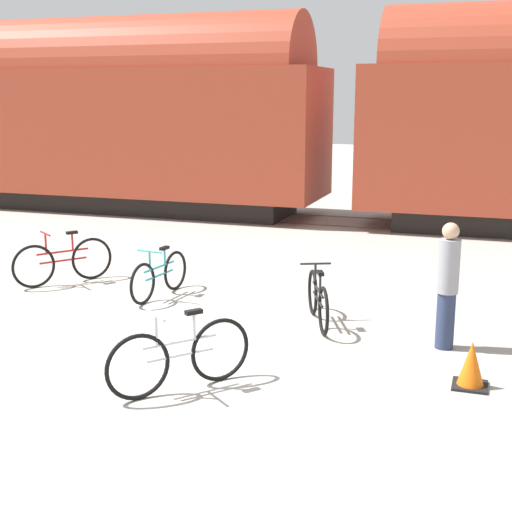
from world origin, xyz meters
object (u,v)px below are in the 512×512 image
person_in_grey (447,285)px  bicycle_silver (180,356)px  bicycle_teal (159,276)px  traffic_cone (471,366)px  bicycle_black (318,300)px  bicycle_maroon (63,261)px  freight_train (343,112)px

person_in_grey → bicycle_silver: bearing=-162.8°
bicycle_teal → person_in_grey: person_in_grey is taller
person_in_grey → traffic_cone: (0.39, -1.24, -0.62)m
bicycle_black → bicycle_maroon: bearing=170.7°
traffic_cone → bicycle_teal: bearing=156.1°
freight_train → traffic_cone: freight_train is taller
bicycle_black → bicycle_maroon: (-4.84, 0.79, 0.04)m
bicycle_maroon → person_in_grey: bearing=-10.5°
bicycle_silver → person_in_grey: person_in_grey is taller
traffic_cone → bicycle_silver: bearing=-159.8°
traffic_cone → freight_train: bearing=109.9°
freight_train → person_in_grey: 9.88m
bicycle_teal → traffic_cone: bicycle_teal is taller
bicycle_silver → traffic_cone: 3.34m
person_in_grey → bicycle_teal: bearing=144.0°
bicycle_silver → bicycle_black: bicycle_silver is taller
freight_train → bicycle_black: (1.51, -8.64, -2.48)m
bicycle_teal → bicycle_silver: bearing=-60.3°
person_in_grey → traffic_cone: bearing=-96.4°
bicycle_silver → bicycle_maroon: (-3.94, 3.63, 0.00)m
bicycle_silver → bicycle_maroon: bicycle_maroon is taller
bicycle_maroon → traffic_cone: size_ratio=2.76×
bicycle_black → person_in_grey: person_in_grey is taller
bicycle_teal → bicycle_black: bearing=-11.2°
bicycle_teal → bicycle_maroon: (-2.00, 0.23, 0.04)m
bicycle_silver → bicycle_maroon: size_ratio=0.93×
bicycle_silver → person_in_grey: (2.74, 2.39, 0.47)m
bicycle_teal → person_in_grey: bearing=-12.2°
bicycle_silver → person_in_grey: bearing=41.0°
bicycle_maroon → bicycle_silver: bearing=-42.7°
bicycle_maroon → bicycle_black: bearing=-9.3°
bicycle_silver → traffic_cone: (3.13, 1.15, -0.15)m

